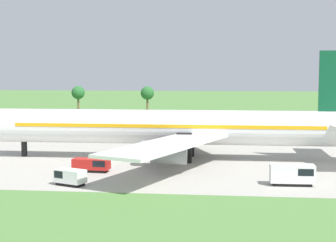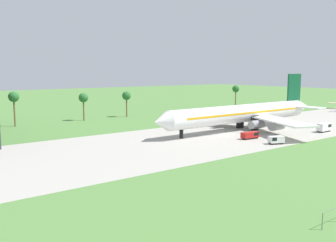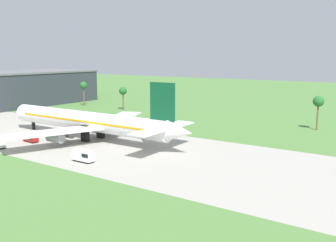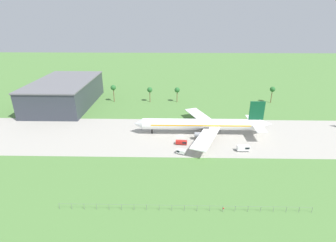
{
  "view_description": "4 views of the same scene",
  "coord_description": "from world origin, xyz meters",
  "px_view_note": "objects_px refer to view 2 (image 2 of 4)",
  "views": [
    {
      "loc": [
        19.31,
        -81.72,
        14.59
      ],
      "look_at": [
        10.07,
        2.51,
        6.37
      ],
      "focal_mm": 55.0,
      "sensor_mm": 36.0,
      "label": 1
    },
    {
      "loc": [
        -80.75,
        -77.87,
        19.05
      ],
      "look_at": [
        -19.54,
        2.51,
        5.37
      ],
      "focal_mm": 40.0,
      "sensor_mm": 36.0,
      "label": 2
    },
    {
      "loc": [
        91.59,
        -74.44,
        24.37
      ],
      "look_at": [
        39.68,
        2.51,
        8.21
      ],
      "focal_mm": 40.0,
      "sensor_mm": 36.0,
      "label": 3
    },
    {
      "loc": [
        -3.78,
        -121.05,
        58.2
      ],
      "look_at": [
        -6.51,
        5.0,
        6.0
      ],
      "focal_mm": 28.0,
      "sensor_mm": 36.0,
      "label": 4
    }
  ],
  "objects_px": {
    "jet_airliner": "(245,113)",
    "catering_van": "(324,127)",
    "baggage_tug": "(276,140)",
    "fuel_truck": "(251,135)"
  },
  "relations": [
    {
      "from": "jet_airliner",
      "to": "catering_van",
      "type": "height_order",
      "value": "jet_airliner"
    },
    {
      "from": "jet_airliner",
      "to": "catering_van",
      "type": "xyz_separation_m",
      "value": [
        16.51,
        -18.12,
        -3.86
      ]
    },
    {
      "from": "jet_airliner",
      "to": "baggage_tug",
      "type": "xyz_separation_m",
      "value": [
        -12.06,
        -21.16,
        -4.18
      ]
    },
    {
      "from": "baggage_tug",
      "to": "catering_van",
      "type": "height_order",
      "value": "catering_van"
    },
    {
      "from": "jet_airliner",
      "to": "baggage_tug",
      "type": "relative_size",
      "value": 16.14
    },
    {
      "from": "fuel_truck",
      "to": "catering_van",
      "type": "relative_size",
      "value": 0.98
    },
    {
      "from": "jet_airliner",
      "to": "fuel_truck",
      "type": "relative_size",
      "value": 12.82
    },
    {
      "from": "fuel_truck",
      "to": "catering_van",
      "type": "bearing_deg",
      "value": -12.12
    },
    {
      "from": "fuel_truck",
      "to": "catering_van",
      "type": "xyz_separation_m",
      "value": [
        27.83,
        -5.98,
        0.4
      ]
    },
    {
      "from": "baggage_tug",
      "to": "fuel_truck",
      "type": "distance_m",
      "value": 9.04
    }
  ]
}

